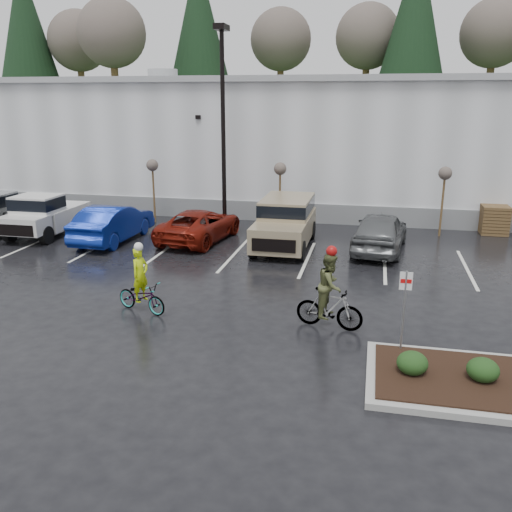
% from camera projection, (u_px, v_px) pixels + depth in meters
% --- Properties ---
extents(ground, '(120.00, 120.00, 0.00)m').
position_uv_depth(ground, '(250.00, 344.00, 14.08)').
color(ground, black).
rests_on(ground, ground).
extents(warehouse, '(60.50, 15.50, 7.20)m').
position_uv_depth(warehouse, '(329.00, 139.00, 33.66)').
color(warehouse, silver).
rests_on(warehouse, ground).
extents(wooded_ridge, '(80.00, 25.00, 6.00)m').
position_uv_depth(wooded_ridge, '(348.00, 129.00, 55.41)').
color(wooded_ridge, '#1B3717').
rests_on(wooded_ridge, ground).
extents(lamppost, '(0.50, 1.00, 9.22)m').
position_uv_depth(lamppost, '(223.00, 108.00, 24.54)').
color(lamppost, black).
rests_on(lamppost, ground).
extents(sapling_west, '(0.60, 0.60, 3.20)m').
position_uv_depth(sapling_west, '(152.00, 169.00, 27.14)').
color(sapling_west, '#49381D').
rests_on(sapling_west, ground).
extents(sapling_mid, '(0.60, 0.60, 3.20)m').
position_uv_depth(sapling_mid, '(280.00, 172.00, 25.80)').
color(sapling_mid, '#49381D').
rests_on(sapling_mid, ground).
extents(sapling_east, '(0.60, 0.60, 3.20)m').
position_uv_depth(sapling_east, '(445.00, 177.00, 24.27)').
color(sapling_east, '#49381D').
rests_on(sapling_east, ground).
extents(pallet_stack_a, '(1.20, 1.20, 1.35)m').
position_uv_depth(pallet_stack_a, '(494.00, 220.00, 25.27)').
color(pallet_stack_a, '#49381D').
rests_on(pallet_stack_a, ground).
extents(shrub_a, '(0.70, 0.70, 0.52)m').
position_uv_depth(shrub_a, '(412.00, 363.00, 12.21)').
color(shrub_a, '#123515').
rests_on(shrub_a, curb_island).
extents(shrub_b, '(0.70, 0.70, 0.52)m').
position_uv_depth(shrub_b, '(483.00, 370.00, 11.90)').
color(shrub_b, '#123515').
rests_on(shrub_b, curb_island).
extents(fire_lane_sign, '(0.30, 0.05, 2.20)m').
position_uv_depth(fire_lane_sign, '(404.00, 302.00, 13.09)').
color(fire_lane_sign, gray).
rests_on(fire_lane_sign, ground).
extents(pickup_silver, '(2.10, 5.20, 1.96)m').
position_uv_depth(pickup_silver, '(4.00, 210.00, 25.94)').
color(pickup_silver, '#969A9D').
rests_on(pickup_silver, ground).
extents(pickup_white, '(2.10, 5.20, 1.96)m').
position_uv_depth(pickup_white, '(50.00, 213.00, 25.27)').
color(pickup_white, silver).
rests_on(pickup_white, ground).
extents(car_blue, '(1.89, 5.00, 1.63)m').
position_uv_depth(car_blue, '(113.00, 223.00, 23.98)').
color(car_blue, navy).
rests_on(car_blue, ground).
extents(car_red, '(3.00, 5.33, 1.41)m').
position_uv_depth(car_red, '(200.00, 225.00, 24.10)').
color(car_red, maroon).
rests_on(car_red, ground).
extents(suv_tan, '(2.20, 5.10, 2.06)m').
position_uv_depth(suv_tan, '(285.00, 224.00, 22.87)').
color(suv_tan, gray).
rests_on(suv_tan, ground).
extents(car_grey, '(2.54, 5.07, 1.66)m').
position_uv_depth(car_grey, '(380.00, 231.00, 22.42)').
color(car_grey, '#5D5F61').
rests_on(car_grey, ground).
extents(cyclist_hivis, '(1.87, 1.16, 2.14)m').
position_uv_depth(cyclist_hivis, '(141.00, 290.00, 16.05)').
color(cyclist_hivis, '#3F3F44').
rests_on(cyclist_hivis, ground).
extents(cyclist_olive, '(1.89, 0.95, 2.37)m').
position_uv_depth(cyclist_olive, '(330.00, 299.00, 14.85)').
color(cyclist_olive, '#3F3F44').
rests_on(cyclist_olive, ground).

